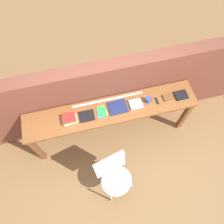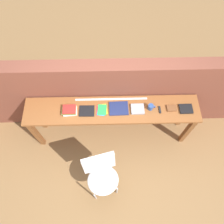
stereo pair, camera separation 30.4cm
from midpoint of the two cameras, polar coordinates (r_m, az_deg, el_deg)
name	(u,v)px [view 1 (the left image)]	position (r m, az deg, el deg)	size (l,w,h in m)	color
ground_plane	(115,149)	(3.79, -1.40, -9.75)	(40.00, 40.00, 0.00)	olive
brick_wall_back	(106,95)	(3.39, -4.15, 4.08)	(6.00, 0.20, 1.45)	brown
sideboard	(111,114)	(3.21, -2.92, -0.80)	(2.50, 0.44, 0.88)	brown
chair_white_moulded	(114,175)	(3.14, -2.34, -16.44)	(0.54, 0.55, 0.89)	silver
book_stack_leftmost	(69,119)	(3.07, -13.90, -2.01)	(0.22, 0.16, 0.06)	white
magazine_cycling	(87,116)	(3.07, -9.44, -1.30)	(0.21, 0.17, 0.02)	black
pamphlet_pile_colourful	(101,112)	(3.07, -5.66, -0.26)	(0.16, 0.20, 0.01)	#E5334C
book_open_centre	(118,107)	(3.09, -1.33, 1.00)	(0.27, 0.22, 0.02)	navy
book_grey_hardcover	(136,104)	(3.11, 3.51, 1.78)	(0.18, 0.16, 0.03)	#9E9EA3
mug	(148,100)	(3.13, 6.70, 2.93)	(0.11, 0.08, 0.09)	#2D4C8C
multitool_folded	(157,101)	(3.18, 9.04, 2.66)	(0.02, 0.11, 0.02)	black
leather_journal_brown	(168,97)	(3.23, 11.74, 3.57)	(0.13, 0.10, 0.02)	brown
book_repair_rightmost	(181,95)	(3.30, 15.11, 4.03)	(0.18, 0.15, 0.03)	black
ruler_metal_back_edge	(108,100)	(3.16, -3.81, 3.00)	(1.04, 0.03, 0.00)	silver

